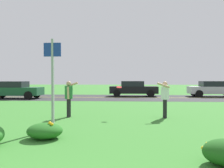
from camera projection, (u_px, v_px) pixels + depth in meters
ground_plane at (96, 113)px, 11.60m from camera, size 120.00×120.00×0.00m
highway_strip at (111, 97)px, 21.64m from camera, size 120.00×7.39×0.01m
highway_center_stripe at (111, 97)px, 21.64m from camera, size 120.00×0.16×0.00m
daylily_clump_mid_right at (45, 131)px, 6.70m from camera, size 0.98×0.91×0.49m
sign_post_near_path at (53, 75)px, 7.85m from camera, size 0.56×0.10×2.93m
person_thrower_green_shirt at (69, 96)px, 10.50m from camera, size 0.53×0.49×1.56m
person_catcher_white_shirt at (165, 96)px, 10.28m from camera, size 0.53×0.49×1.54m
frisbee_red at (119, 87)px, 10.36m from camera, size 0.24×0.23×0.10m
car_dark_green_center_left at (14, 90)px, 20.52m from camera, size 4.50×2.00×1.45m
car_black_center_right at (133, 89)px, 23.15m from camera, size 4.50×2.00×1.45m
car_silver_rightmost at (213, 89)px, 22.64m from camera, size 4.50×2.00×1.45m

